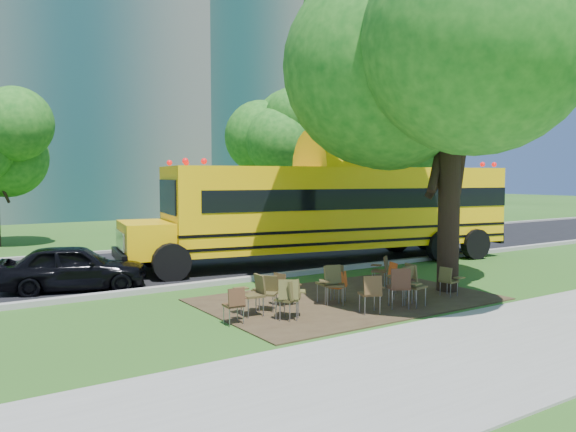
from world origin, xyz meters
TOP-DOWN VIEW (x-y plane):
  - ground at (0.00, 0.00)m, footprint 160.00×160.00m
  - sidewalk at (0.00, -5.00)m, footprint 60.00×4.00m
  - dirt_patch at (1.00, -0.50)m, footprint 7.00×4.50m
  - asphalt_road at (0.00, 7.00)m, footprint 80.00×8.00m
  - kerb_near at (0.00, 3.00)m, footprint 80.00×0.25m
  - kerb_far at (0.00, 11.10)m, footprint 80.00×0.25m
  - building_right at (24.00, 38.00)m, footprint 30.00×16.00m
  - bg_tree_3 at (8.00, 14.00)m, footprint 5.60×5.60m
  - bg_tree_4 at (16.00, 13.00)m, footprint 5.00×5.00m
  - main_tree at (3.85, -1.16)m, footprint 7.20×7.20m
  - school_bus at (4.66, 4.45)m, footprint 14.00×5.16m
  - chair_0 at (-2.42, -1.07)m, footprint 0.54×0.46m
  - chair_1 at (-1.30, -1.40)m, footprint 0.76×0.60m
  - chair_2 at (-1.29, -1.38)m, footprint 0.59×0.69m
  - chair_3 at (0.39, -0.72)m, footprint 0.79×0.63m
  - chair_4 at (1.37, -1.94)m, footprint 0.81×0.64m
  - chair_5 at (1.74, -1.92)m, footprint 0.64×0.65m
  - chair_6 at (2.08, -1.41)m, footprint 0.54×0.67m
  - chair_7 at (3.30, -1.67)m, footprint 0.50×0.51m
  - chair_8 at (-1.75, -0.66)m, footprint 0.54×0.62m
  - chair_9 at (-1.26, -0.42)m, footprint 0.68×0.54m
  - chair_10 at (-0.72, -0.26)m, footprint 0.56×0.54m
  - chair_11 at (0.60, -0.65)m, footprint 0.53×0.59m
  - chair_12 at (2.55, -0.63)m, footprint 0.49×0.63m
  - chair_13 at (2.84, 0.27)m, footprint 0.57×0.72m
  - chair_14 at (0.48, -1.96)m, footprint 0.71×0.56m
  - chair_15 at (0.35, -0.65)m, footprint 0.67×0.56m
  - black_car at (-4.37, 4.31)m, footprint 3.98×2.52m

SIDE VIEW (x-z plane):
  - ground at x=0.00m, z-range 0.00..0.00m
  - dirt_patch at x=1.00m, z-range 0.00..0.03m
  - sidewalk at x=0.00m, z-range 0.00..0.04m
  - asphalt_road at x=0.00m, z-range 0.00..0.04m
  - kerb_near at x=0.00m, z-range 0.00..0.14m
  - kerb_far at x=0.00m, z-range 0.00..0.14m
  - chair_11 at x=0.60m, z-range 0.09..0.86m
  - chair_7 at x=3.30m, z-range 0.09..0.86m
  - chair_0 at x=-2.42m, z-range 0.09..0.88m
  - chair_9 at x=-1.26m, z-range 0.09..0.89m
  - chair_10 at x=-0.72m, z-range 0.09..0.89m
  - chair_12 at x=2.55m, z-range 0.10..0.91m
  - chair_13 at x=2.84m, z-range 0.10..0.96m
  - chair_2 at x=-1.29m, z-range 0.10..0.97m
  - chair_14 at x=0.48m, z-range 0.10..0.99m
  - chair_1 at x=-1.30m, z-range 0.11..1.01m
  - chair_8 at x=-1.75m, z-range 0.11..1.02m
  - chair_6 at x=2.08m, z-range 0.11..1.03m
  - chair_3 at x=0.39m, z-range 0.11..1.04m
  - chair_5 at x=1.74m, z-range 0.11..1.06m
  - chair_15 at x=0.35m, z-range 0.11..1.07m
  - chair_4 at x=1.37m, z-range 0.11..1.08m
  - black_car at x=-4.37m, z-range 0.00..1.26m
  - school_bus at x=4.66m, z-range 0.26..3.62m
  - bg_tree_4 at x=16.00m, z-range 0.92..7.77m
  - bg_tree_3 at x=8.00m, z-range 1.11..8.95m
  - main_tree at x=3.85m, z-range 1.14..10.65m
  - building_right at x=24.00m, z-range 0.00..25.00m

